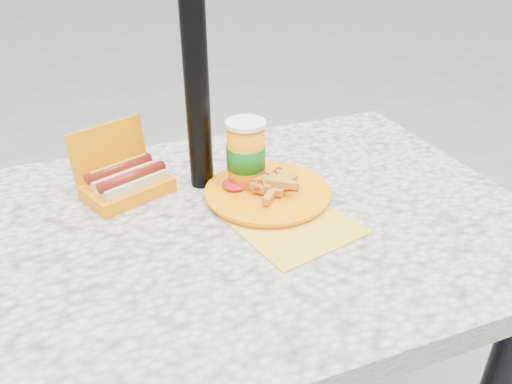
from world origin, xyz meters
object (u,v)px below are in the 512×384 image
object	(u,v)px
umbrella_pole	(193,18)
soda_cup	(246,157)
hotdog_box	(126,181)
fries_plate	(269,193)

from	to	relation	value
umbrella_pole	soda_cup	size ratio (longest dim) A/B	14.11
umbrella_pole	hotdog_box	size ratio (longest dim) A/B	10.78
umbrella_pole	soda_cup	distance (m)	0.29
hotdog_box	soda_cup	bearing A→B (deg)	-39.06
hotdog_box	soda_cup	size ratio (longest dim) A/B	1.31
soda_cup	umbrella_pole	bearing A→B (deg)	143.13
fries_plate	soda_cup	distance (m)	0.09
fries_plate	hotdog_box	bearing A→B (deg)	154.62
umbrella_pole	hotdog_box	xyz separation A→B (m)	(-0.16, 0.01, -0.32)
soda_cup	hotdog_box	bearing A→B (deg)	163.17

